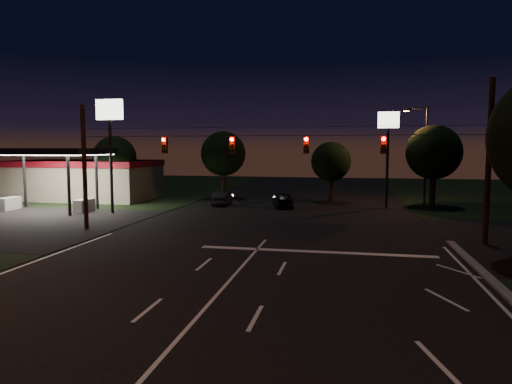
# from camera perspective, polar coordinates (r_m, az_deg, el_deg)

# --- Properties ---
(ground) EXTENTS (140.00, 140.00, 0.00)m
(ground) POSITION_cam_1_polar(r_m,az_deg,el_deg) (13.46, -9.78, -17.71)
(ground) COLOR black
(ground) RESTS_ON ground
(stop_bar) EXTENTS (12.00, 0.50, 0.01)m
(stop_bar) POSITION_cam_1_polar(r_m,az_deg,el_deg) (23.66, 7.38, -7.40)
(stop_bar) COLOR silver
(stop_bar) RESTS_ON ground
(utility_pole_right) EXTENTS (0.30, 0.30, 9.00)m
(utility_pole_right) POSITION_cam_1_polar(r_m,az_deg,el_deg) (28.06, 26.67, -5.92)
(utility_pole_right) COLOR black
(utility_pole_right) RESTS_ON ground
(utility_pole_left) EXTENTS (0.28, 0.28, 8.00)m
(utility_pole_left) POSITION_cam_1_polar(r_m,az_deg,el_deg) (31.68, -20.40, -4.41)
(utility_pole_left) COLOR black
(utility_pole_left) RESTS_ON ground
(signal_span) EXTENTS (24.00, 0.40, 1.56)m
(signal_span) POSITION_cam_1_polar(r_m,az_deg,el_deg) (26.86, 1.61, 6.01)
(signal_span) COLOR black
(signal_span) RESTS_ON ground
(gas_station) EXTENTS (14.20, 16.10, 5.25)m
(gas_station) POSITION_cam_1_polar(r_m,az_deg,el_deg) (49.60, -20.89, 1.84)
(gas_station) COLOR gray
(gas_station) RESTS_ON ground
(pole_sign_left_near) EXTENTS (2.20, 0.30, 9.10)m
(pole_sign_left_near) POSITION_cam_1_polar(r_m,az_deg,el_deg) (38.33, -17.80, 7.82)
(pole_sign_left_near) COLOR black
(pole_sign_left_near) RESTS_ON ground
(pole_sign_right) EXTENTS (1.80, 0.30, 8.40)m
(pole_sign_right) POSITION_cam_1_polar(r_m,az_deg,el_deg) (41.67, 16.18, 6.65)
(pole_sign_right) COLOR black
(pole_sign_right) RESTS_ON ground
(street_light_right_far) EXTENTS (2.20, 0.35, 9.00)m
(street_light_right_far) POSITION_cam_1_polar(r_m,az_deg,el_deg) (44.03, 20.14, 5.16)
(street_light_right_far) COLOR black
(street_light_right_far) RESTS_ON ground
(tree_far_a) EXTENTS (4.20, 4.20, 6.42)m
(tree_far_a) POSITION_cam_1_polar(r_m,az_deg,el_deg) (47.33, -17.15, 4.06)
(tree_far_a) COLOR black
(tree_far_a) RESTS_ON ground
(tree_far_b) EXTENTS (4.60, 4.60, 6.98)m
(tree_far_b) POSITION_cam_1_polar(r_m,az_deg,el_deg) (47.33, -4.05, 4.73)
(tree_far_b) COLOR black
(tree_far_b) RESTS_ON ground
(tree_far_c) EXTENTS (3.80, 3.80, 5.86)m
(tree_far_c) POSITION_cam_1_polar(r_m,az_deg,el_deg) (44.67, 9.37, 3.70)
(tree_far_c) COLOR black
(tree_far_c) RESTS_ON ground
(tree_far_d) EXTENTS (4.80, 4.80, 7.30)m
(tree_far_d) POSITION_cam_1_polar(r_m,az_deg,el_deg) (43.30, 21.33, 4.57)
(tree_far_d) COLOR black
(tree_far_d) RESTS_ON ground
(car_oncoming_a) EXTENTS (2.56, 4.34, 1.39)m
(car_oncoming_a) POSITION_cam_1_polar(r_m,az_deg,el_deg) (40.56, 3.38, -0.96)
(car_oncoming_a) COLOR black
(car_oncoming_a) RESTS_ON ground
(car_oncoming_b) EXTENTS (1.63, 3.95, 1.27)m
(car_oncoming_b) POSITION_cam_1_polar(r_m,az_deg,el_deg) (42.16, -4.24, -0.79)
(car_oncoming_b) COLOR black
(car_oncoming_b) RESTS_ON ground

